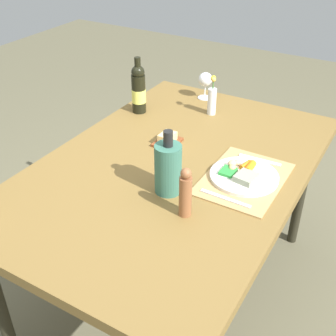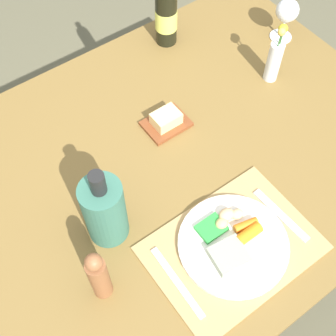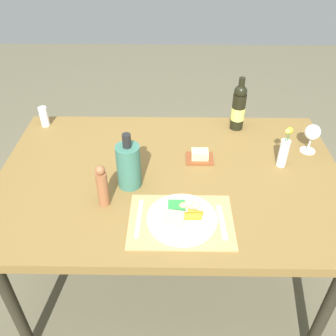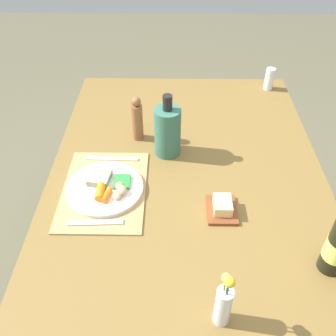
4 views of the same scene
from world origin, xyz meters
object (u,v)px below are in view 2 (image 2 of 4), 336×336
(butter_dish, at_px, (166,121))
(wine_glass, at_px, (287,12))
(cooler_bottle, at_px, (104,210))
(wine_bottle, at_px, (166,10))
(flower_vase, at_px, (275,57))
(fork, at_px, (177,282))
(dinner_plate, at_px, (233,243))
(dining_table, at_px, (150,186))
(knife, at_px, (281,215))
(pepper_mill, at_px, (99,276))

(butter_dish, bearing_deg, wine_glass, 8.40)
(cooler_bottle, xyz_separation_m, wine_glass, (0.86, 0.27, -0.00))
(wine_bottle, bearing_deg, flower_vase, -63.58)
(cooler_bottle, bearing_deg, fork, -75.34)
(fork, distance_m, wine_glass, 0.94)
(fork, bearing_deg, dinner_plate, 0.42)
(dining_table, height_order, flower_vase, flower_vase)
(dining_table, relative_size, knife, 8.60)
(fork, height_order, flower_vase, flower_vase)
(pepper_mill, bearing_deg, cooler_bottle, 53.14)
(dinner_plate, bearing_deg, fork, 178.98)
(dining_table, bearing_deg, flower_vase, 8.25)
(pepper_mill, height_order, wine_glass, pepper_mill)
(wine_glass, bearing_deg, dinner_plate, -142.41)
(dinner_plate, height_order, wine_bottle, wine_bottle)
(pepper_mill, bearing_deg, knife, -12.58)
(wine_bottle, bearing_deg, cooler_bottle, -137.58)
(dinner_plate, distance_m, butter_dish, 0.42)
(fork, xyz_separation_m, flower_vase, (0.64, 0.37, 0.08))
(fork, relative_size, cooler_bottle, 0.79)
(wine_bottle, height_order, butter_dish, wine_bottle)
(pepper_mill, height_order, butter_dish, pepper_mill)
(dinner_plate, xyz_separation_m, fork, (-0.17, 0.00, -0.01))
(cooler_bottle, distance_m, butter_dish, 0.38)
(knife, bearing_deg, cooler_bottle, 146.00)
(pepper_mill, distance_m, wine_glass, 1.03)
(cooler_bottle, relative_size, butter_dish, 2.00)
(dining_table, relative_size, butter_dish, 12.14)
(fork, relative_size, wine_bottle, 0.70)
(dinner_plate, height_order, cooler_bottle, cooler_bottle)
(flower_vase, bearing_deg, wine_glass, 36.41)
(dining_table, relative_size, fork, 7.71)
(pepper_mill, bearing_deg, fork, -31.09)
(knife, xyz_separation_m, pepper_mill, (-0.47, 0.11, 0.09))
(knife, xyz_separation_m, wine_glass, (0.48, 0.50, 0.10))
(cooler_bottle, bearing_deg, butter_dish, 30.87)
(wine_glass, bearing_deg, dining_table, -164.12)
(pepper_mill, bearing_deg, dinner_plate, -16.35)
(dinner_plate, distance_m, cooler_bottle, 0.33)
(butter_dish, bearing_deg, wine_bottle, 54.05)
(cooler_bottle, bearing_deg, knife, -31.25)
(dining_table, height_order, pepper_mill, pepper_mill)
(wine_bottle, xyz_separation_m, flower_vase, (0.17, -0.34, -0.04))
(wine_bottle, xyz_separation_m, wine_glass, (0.33, -0.22, -0.02))
(dining_table, bearing_deg, wine_bottle, 49.11)
(wine_bottle, height_order, wine_glass, wine_bottle)
(knife, bearing_deg, flower_vase, 47.44)
(flower_vase, bearing_deg, fork, -150.28)
(fork, bearing_deg, wine_glass, 32.58)
(wine_glass, relative_size, flower_vase, 0.72)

